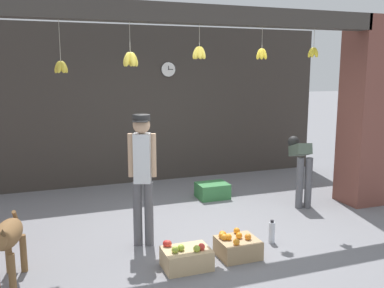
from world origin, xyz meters
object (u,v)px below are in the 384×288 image
object	(u,v)px
dog	(7,239)
water_bottle	(272,232)
fruit_crate_oranges	(237,247)
fruit_crate_apples	(186,258)
shopkeeper	(142,170)
worker_stooping	(301,162)
wall_clock	(168,69)
produce_box_green	(212,191)

from	to	relation	value
dog	water_bottle	size ratio (longest dim) A/B	3.11
fruit_crate_oranges	fruit_crate_apples	world-z (taller)	fruit_crate_apples
shopkeeper	fruit_crate_oranges	distance (m)	1.45
worker_stooping	fruit_crate_apples	size ratio (longest dim) A/B	2.03
dog	worker_stooping	xyz separation A→B (m)	(4.30, 1.27, 0.21)
water_bottle	dog	bearing A→B (deg)	-179.60
worker_stooping	wall_clock	size ratio (longest dim) A/B	3.66
fruit_crate_oranges	produce_box_green	size ratio (longest dim) A/B	0.89
shopkeeper	wall_clock	world-z (taller)	wall_clock
worker_stooping	fruit_crate_apples	world-z (taller)	worker_stooping
shopkeeper	dog	bearing A→B (deg)	39.13
fruit_crate_apples	water_bottle	distance (m)	1.28
shopkeeper	fruit_crate_apples	size ratio (longest dim) A/B	3.15
fruit_crate_oranges	wall_clock	size ratio (longest dim) A/B	1.60
worker_stooping	water_bottle	xyz separation A→B (m)	(-1.24, -1.25, -0.56)
worker_stooping	produce_box_green	size ratio (longest dim) A/B	2.04
shopkeeper	fruit_crate_oranges	xyz separation A→B (m)	(0.95, -0.71, -0.84)
shopkeeper	fruit_crate_oranges	size ratio (longest dim) A/B	3.55
water_bottle	wall_clock	xyz separation A→B (m)	(-0.29, 3.46, 2.02)
water_bottle	worker_stooping	bearing A→B (deg)	45.05
worker_stooping	fruit_crate_oranges	xyz separation A→B (m)	(-1.83, -1.46, -0.58)
fruit_crate_apples	water_bottle	bearing A→B (deg)	13.12
produce_box_green	worker_stooping	bearing A→B (deg)	-32.43
shopkeeper	water_bottle	world-z (taller)	shopkeeper
dog	worker_stooping	bearing A→B (deg)	117.57
fruit_crate_apples	produce_box_green	distance (m)	2.64
shopkeeper	water_bottle	distance (m)	1.81
produce_box_green	wall_clock	distance (m)	2.51
produce_box_green	fruit_crate_oranges	bearing A→B (deg)	-105.64
fruit_crate_apples	shopkeeper	bearing A→B (deg)	110.01
shopkeeper	wall_clock	distance (m)	3.43
fruit_crate_apples	water_bottle	world-z (taller)	water_bottle
worker_stooping	produce_box_green	distance (m)	1.54
dog	fruit_crate_apples	bearing A→B (deg)	92.65
dog	shopkeeper	size ratio (longest dim) A/B	0.56
shopkeeper	worker_stooping	xyz separation A→B (m)	(2.78, 0.75, -0.26)
shopkeeper	produce_box_green	xyz separation A→B (m)	(1.57, 1.52, -0.83)
shopkeeper	water_bottle	bearing A→B (deg)	-177.55
worker_stooping	fruit_crate_oranges	distance (m)	2.41
wall_clock	fruit_crate_apples	bearing A→B (deg)	-104.37
worker_stooping	fruit_crate_oranges	bearing A→B (deg)	-124.43
shopkeeper	wall_clock	size ratio (longest dim) A/B	5.69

